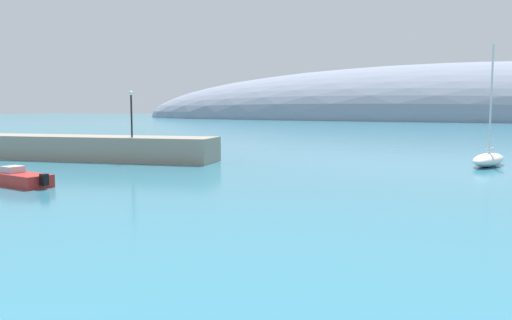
% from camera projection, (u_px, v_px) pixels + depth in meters
% --- Properties ---
extents(breakwater_rocks, '(24.03, 8.35, 2.19)m').
position_uv_depth(breakwater_rocks, '(91.00, 148.00, 48.13)').
color(breakwater_rocks, gray).
rests_on(breakwater_rocks, ground).
extents(distant_ridge, '(279.72, 80.95, 42.33)m').
position_uv_depth(distant_ridge, '(465.00, 120.00, 196.76)').
color(distant_ridge, gray).
rests_on(distant_ridge, ground).
extents(sailboat_white_near_shore, '(3.25, 6.02, 9.84)m').
position_uv_depth(sailboat_white_near_shore, '(488.00, 159.00, 42.83)').
color(sailboat_white_near_shore, white).
rests_on(sailboat_white_near_shore, water).
extents(motorboat_red_foreground, '(5.25, 2.58, 1.17)m').
position_uv_depth(motorboat_red_foreground, '(19.00, 179.00, 32.30)').
color(motorboat_red_foreground, red).
rests_on(motorboat_red_foreground, water).
extents(harbor_lamp_post, '(0.36, 0.36, 4.05)m').
position_uv_depth(harbor_lamp_post, '(131.00, 109.00, 45.43)').
color(harbor_lamp_post, black).
rests_on(harbor_lamp_post, breakwater_rocks).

